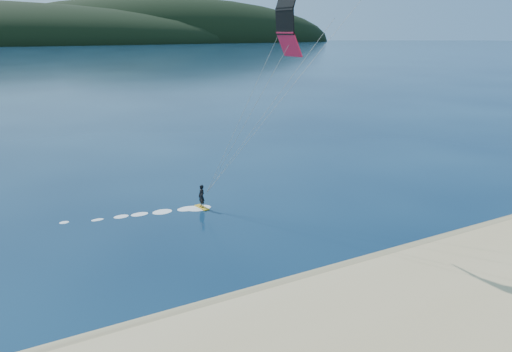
{
  "coord_description": "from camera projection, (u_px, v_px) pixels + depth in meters",
  "views": [
    {
      "loc": [
        -12.45,
        -15.17,
        13.52
      ],
      "look_at": [
        1.48,
        10.0,
        5.0
      ],
      "focal_mm": 33.8,
      "sensor_mm": 36.0,
      "label": 1
    }
  ],
  "objects": [
    {
      "name": "ground",
      "position": [
        332.0,
        337.0,
        22.34
      ],
      "size": [
        1800.0,
        1800.0,
        0.0
      ],
      "primitive_type": "plane",
      "color": "#061832",
      "rests_on": "ground"
    },
    {
      "name": "wet_sand",
      "position": [
        281.0,
        292.0,
        26.1
      ],
      "size": [
        220.0,
        2.5,
        0.1
      ],
      "color": "olive",
      "rests_on": "ground"
    },
    {
      "name": "kitesurfer_near",
      "position": [
        329.0,
        24.0,
        33.8
      ],
      "size": [
        23.55,
        8.82,
        18.86
      ],
      "color": "gold",
      "rests_on": "ground"
    }
  ]
}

